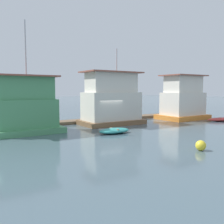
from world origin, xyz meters
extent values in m
plane|color=#475B66|center=(0.00, 0.00, 0.00)|extent=(200.00, 200.00, 0.00)
cube|color=brown|center=(0.00, 3.22, 0.15)|extent=(33.80, 1.76, 0.30)
cube|color=#4C9360|center=(-7.73, 0.11, 0.23)|extent=(5.62, 3.97, 0.46)
cube|color=#4C9360|center=(-7.73, 0.11, 1.59)|extent=(4.69, 3.04, 2.26)
cube|color=#4C9360|center=(-7.73, 0.11, 3.63)|extent=(4.23, 2.58, 1.82)
cube|color=brown|center=(-7.73, 0.11, 4.60)|extent=(4.99, 3.34, 0.12)
cylinder|color=#B2B2B7|center=(-7.55, 0.11, 6.85)|extent=(0.12, 0.12, 4.39)
cube|color=brown|center=(0.92, 0.51, 0.23)|extent=(6.32, 3.68, 0.45)
cube|color=silver|center=(0.92, 0.51, 1.84)|extent=(5.58, 2.94, 2.78)
cube|color=silver|center=(0.92, 0.51, 4.21)|extent=(4.93, 2.29, 1.95)
cube|color=brown|center=(0.92, 0.51, 5.24)|extent=(5.88, 3.24, 0.12)
cylinder|color=#B2B2B7|center=(1.54, 0.51, 6.47)|extent=(0.12, 0.12, 2.35)
cube|color=orange|center=(10.43, -0.43, 0.27)|extent=(5.60, 4.00, 0.53)
cube|color=silver|center=(10.43, -0.43, 1.84)|extent=(4.67, 3.07, 2.63)
cube|color=silver|center=(10.43, -0.43, 4.13)|extent=(4.06, 2.47, 1.94)
cube|color=brown|center=(10.43, -0.43, 5.15)|extent=(4.97, 3.37, 0.12)
ellipsoid|color=teal|center=(-1.80, -4.12, 0.21)|extent=(2.71, 1.45, 0.42)
cube|color=#997F60|center=(-1.80, -4.12, 0.35)|extent=(0.17, 1.21, 0.08)
ellipsoid|color=red|center=(12.72, -4.19, 0.19)|extent=(3.99, 2.38, 0.38)
cube|color=#997F60|center=(12.72, -4.19, 0.32)|extent=(0.48, 1.02, 0.08)
cylinder|color=brown|center=(5.10, 2.09, 0.72)|extent=(0.29, 0.29, 1.44)
cylinder|color=brown|center=(5.97, 2.09, 0.64)|extent=(0.27, 0.27, 1.28)
sphere|color=yellow|center=(-0.77, -11.63, 0.30)|extent=(0.60, 0.60, 0.60)
camera|label=1|loc=(-12.78, -20.73, 3.53)|focal=40.00mm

